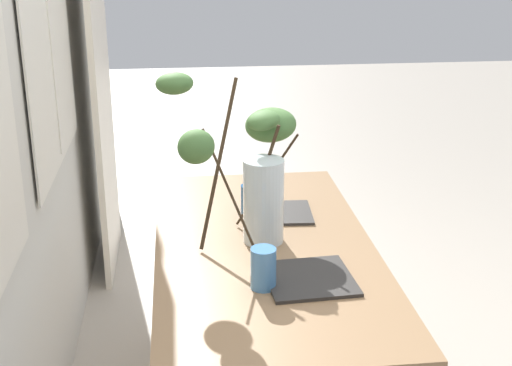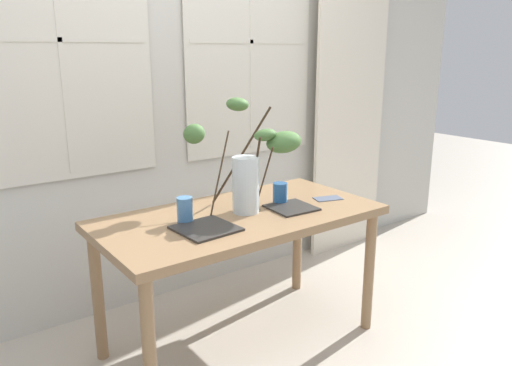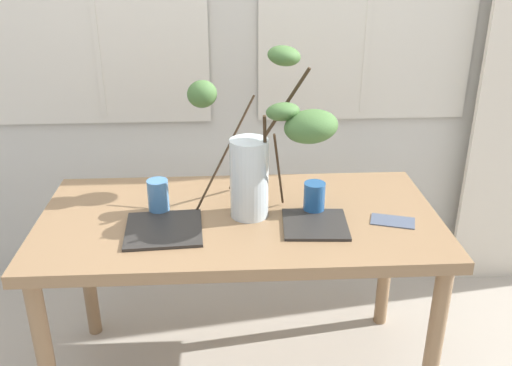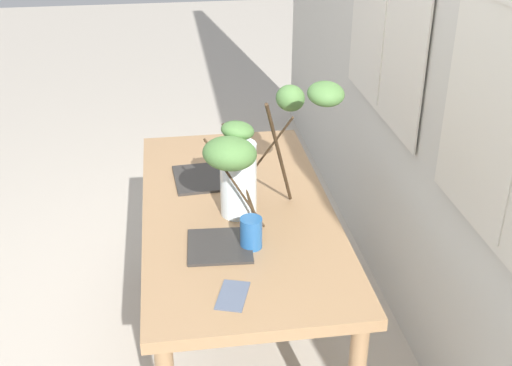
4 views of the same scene
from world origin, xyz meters
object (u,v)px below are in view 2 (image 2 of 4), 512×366
Objects in this scene: drinking_glass_blue_left at (185,210)px; drinking_glass_blue_right at (280,193)px; dining_table at (240,229)px; plate_square_right at (291,208)px; plate_square_left at (206,228)px; vase_with_branches at (251,161)px.

drinking_glass_blue_right is at bearing -2.62° from drinking_glass_blue_left.
drinking_glass_blue_right reaches higher than dining_table.
drinking_glass_blue_left reaches higher than plate_square_right.
dining_table is 11.42× the size of drinking_glass_blue_left.
drinking_glass_blue_right is 0.44× the size of plate_square_left.
drinking_glass_blue_right is at bearing 84.26° from plate_square_right.
vase_with_branches is 0.43m from drinking_glass_blue_left.
dining_table is at bearing -7.97° from drinking_glass_blue_left.
drinking_glass_blue_left is at bearing 178.87° from vase_with_branches.
plate_square_right is (0.26, -0.09, 0.09)m from dining_table.
drinking_glass_blue_left is at bearing 101.70° from plate_square_left.
drinking_glass_blue_left is 0.16m from plate_square_left.
drinking_glass_blue_right is (0.18, -0.02, -0.20)m from vase_with_branches.
plate_square_right is (0.52, 0.01, -0.00)m from plate_square_left.
plate_square_right is at bearing 0.89° from plate_square_left.
vase_with_branches is 0.27m from drinking_glass_blue_right.
drinking_glass_blue_right is 0.12m from plate_square_right.
dining_table is 12.71× the size of drinking_glass_blue_right.
plate_square_right is at bearing -19.76° from dining_table.
dining_table is 0.33m from drinking_glass_blue_left.
plate_square_right is at bearing -13.70° from drinking_glass_blue_left.
drinking_glass_blue_right is 0.51× the size of plate_square_right.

